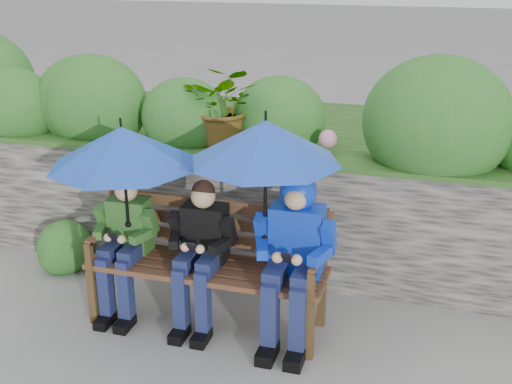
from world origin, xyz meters
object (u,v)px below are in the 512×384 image
(park_bench, at_px, (210,255))
(umbrella_left, at_px, (122,146))
(boy_left, at_px, (125,238))
(umbrella_right, at_px, (266,141))
(boy_middle, at_px, (201,247))
(boy_right, at_px, (294,247))

(park_bench, distance_m, umbrella_left, 0.96)
(boy_left, height_order, umbrella_right, umbrella_right)
(boy_middle, xyz_separation_m, boy_right, (0.65, 0.00, 0.09))
(park_bench, distance_m, umbrella_right, 0.97)
(park_bench, relative_size, boy_middle, 1.59)
(park_bench, xyz_separation_m, boy_left, (-0.61, -0.07, 0.08))
(boy_middle, bearing_deg, park_bench, 61.75)
(boy_middle, bearing_deg, boy_right, 0.24)
(boy_right, bearing_deg, boy_left, -179.97)
(boy_right, height_order, umbrella_right, umbrella_right)
(boy_left, bearing_deg, umbrella_right, 0.16)
(boy_right, relative_size, umbrella_right, 1.17)
(boy_middle, distance_m, boy_right, 0.66)
(umbrella_right, bearing_deg, boy_middle, -179.37)
(park_bench, xyz_separation_m, boy_middle, (-0.04, -0.07, 0.09))
(boy_middle, height_order, umbrella_right, umbrella_right)
(boy_middle, bearing_deg, boy_left, 179.79)
(boy_middle, bearing_deg, umbrella_left, 179.65)
(boy_left, xyz_separation_m, boy_middle, (0.58, -0.00, 0.01))
(boy_middle, distance_m, umbrella_left, 0.86)
(boy_left, relative_size, umbrella_right, 1.04)
(park_bench, distance_m, boy_left, 0.62)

